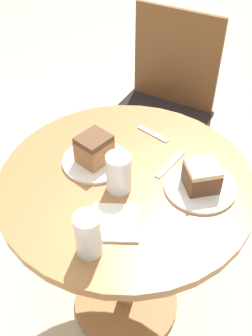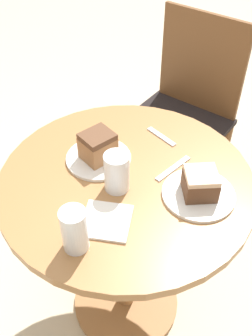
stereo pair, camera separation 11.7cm
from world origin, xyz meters
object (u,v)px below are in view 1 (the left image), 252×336
(chair, at_px, (162,106))
(glass_lemonade, at_px, (119,175))
(plate_near, at_px, (200,187))
(cake_slice_near, at_px, (202,176))
(glass_water, at_px, (88,236))
(cake_slice_far, at_px, (94,149))
(plate_far, at_px, (95,161))

(chair, height_order, glass_lemonade, chair)
(plate_near, bearing_deg, cake_slice_near, 180.00)
(cake_slice_near, xyz_separation_m, glass_water, (-0.22, -0.31, 0.01))
(cake_slice_near, height_order, cake_slice_far, cake_slice_far)
(chair, height_order, plate_near, chair)
(plate_far, distance_m, cake_slice_near, 0.34)
(cake_slice_near, height_order, glass_lemonade, glass_lemonade)
(plate_near, bearing_deg, glass_water, -125.63)
(plate_far, distance_m, glass_water, 0.34)
(cake_slice_near, bearing_deg, plate_far, 179.11)
(plate_near, xyz_separation_m, plate_far, (-0.34, 0.01, 0.00))
(cake_slice_near, xyz_separation_m, glass_lemonade, (-0.23, -0.08, 0.01))
(plate_far, distance_m, glass_lemonade, 0.15)
(chair, relative_size, glass_lemonade, 7.54)
(plate_far, xyz_separation_m, cake_slice_far, (0.00, -0.00, 0.05))
(plate_near, height_order, glass_lemonade, glass_lemonade)
(plate_near, relative_size, glass_lemonade, 1.73)
(plate_far, xyz_separation_m, glass_lemonade, (0.11, -0.08, 0.05))
(chair, xyz_separation_m, cake_slice_far, (-0.03, -0.77, 0.33))
(chair, distance_m, plate_far, 0.82)
(plate_far, height_order, glass_lemonade, glass_lemonade)
(plate_near, height_order, glass_water, glass_water)
(plate_near, bearing_deg, glass_lemonade, -160.96)
(chair, relative_size, plate_far, 4.46)
(glass_lemonade, bearing_deg, plate_near, 19.04)
(plate_far, relative_size, glass_water, 1.60)
(cake_slice_near, relative_size, cake_slice_far, 1.01)
(plate_near, xyz_separation_m, glass_lemonade, (-0.23, -0.08, 0.05))
(glass_lemonade, height_order, glass_water, glass_water)
(plate_near, height_order, plate_far, same)
(plate_far, relative_size, cake_slice_far, 1.69)
(glass_lemonade, xyz_separation_m, glass_water, (0.00, -0.23, 0.00))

